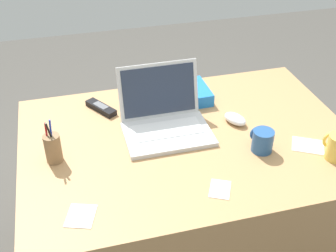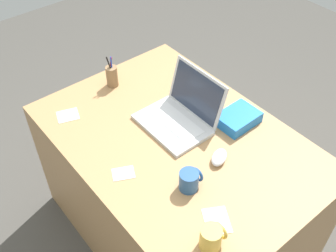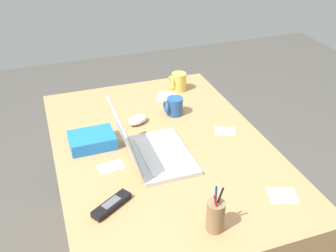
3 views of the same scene
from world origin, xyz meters
name	(u,v)px [view 2 (image 2 of 3)]	position (x,y,z in m)	size (l,w,h in m)	color
ground_plane	(175,228)	(0.00, 0.00, 0.00)	(6.00, 6.00, 0.00)	#4C4944
desk	(176,188)	(0.00, 0.00, 0.38)	(1.32, 0.92, 0.75)	tan
laptop	(180,114)	(-0.08, 0.08, 0.80)	(0.34, 0.30, 0.24)	silver
computer_mouse	(219,157)	(0.22, 0.05, 0.77)	(0.06, 0.11, 0.04)	white
coffee_mug_white	(211,238)	(0.49, -0.26, 0.80)	(0.08, 0.09, 0.10)	#E0BC4C
coffee_mug_tall	(190,180)	(0.24, -0.14, 0.80)	(0.08, 0.09, 0.09)	#26518C
cordless_phone	(182,80)	(-0.31, 0.29, 0.77)	(0.12, 0.16, 0.03)	black
pen_holder	(112,76)	(-0.52, -0.01, 0.81)	(0.06, 0.06, 0.18)	olive
snack_bag	(238,118)	(0.10, 0.29, 0.78)	(0.14, 0.19, 0.06)	blue
paper_note_near_laptop	(217,221)	(0.43, -0.17, 0.75)	(0.12, 0.09, 0.00)	white
paper_note_left	(68,115)	(-0.46, -0.31, 0.75)	(0.09, 0.10, 0.00)	white
paper_note_right	(205,107)	(-0.08, 0.25, 0.75)	(0.07, 0.10, 0.00)	white
paper_note_front	(123,173)	(0.02, -0.31, 0.75)	(0.07, 0.09, 0.00)	white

